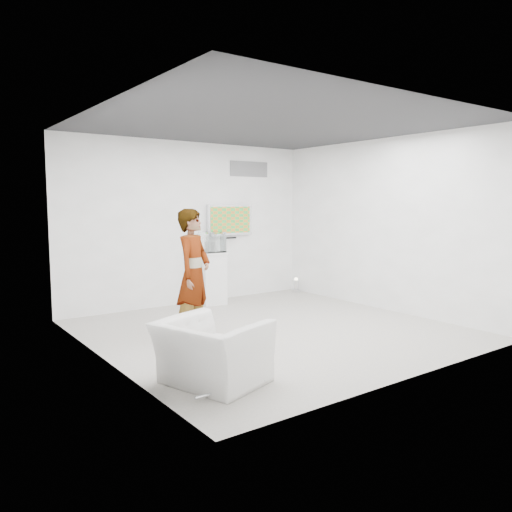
% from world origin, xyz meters
% --- Properties ---
extents(room, '(5.01, 5.01, 3.00)m').
position_xyz_m(room, '(0.00, 0.00, 1.50)').
color(room, '#B8B2A9').
rests_on(room, ground).
extents(tv, '(1.00, 0.08, 0.60)m').
position_xyz_m(tv, '(0.85, 2.45, 1.55)').
color(tv, silver).
rests_on(tv, room).
extents(logo_decal, '(0.90, 0.02, 0.30)m').
position_xyz_m(logo_decal, '(1.35, 2.49, 2.55)').
color(logo_decal, slate).
rests_on(logo_decal, room).
extents(person, '(0.79, 0.73, 1.81)m').
position_xyz_m(person, '(-1.14, 0.30, 0.90)').
color(person, silver).
rests_on(person, room).
extents(armchair, '(1.18, 1.27, 0.67)m').
position_xyz_m(armchair, '(-1.86, -1.38, 0.34)').
color(armchair, silver).
rests_on(armchair, room).
extents(pedestal, '(0.55, 0.55, 0.97)m').
position_xyz_m(pedestal, '(0.29, 2.17, 0.49)').
color(pedestal, white).
rests_on(pedestal, room).
extents(floor_uplight, '(0.21, 0.21, 0.30)m').
position_xyz_m(floor_uplight, '(2.33, 2.16, 0.15)').
color(floor_uplight, silver).
rests_on(floor_uplight, room).
extents(vitrine, '(0.39, 0.39, 0.38)m').
position_xyz_m(vitrine, '(0.29, 2.17, 1.16)').
color(vitrine, white).
rests_on(vitrine, pedestal).
extents(console, '(0.06, 0.15, 0.20)m').
position_xyz_m(console, '(0.29, 2.17, 1.07)').
color(console, white).
rests_on(console, pedestal).
extents(wii_remote, '(0.12, 0.14, 0.04)m').
position_xyz_m(wii_remote, '(-1.02, 0.56, 1.63)').
color(wii_remote, white).
rests_on(wii_remote, person).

